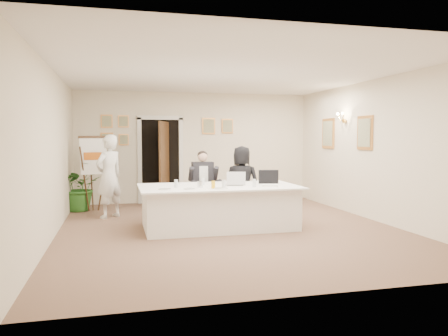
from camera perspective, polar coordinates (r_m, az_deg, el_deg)
floor at (r=8.04m, az=0.67°, el=-7.86°), size 7.00×7.00×0.00m
ceiling at (r=7.95m, az=0.69°, el=12.30°), size 6.00×7.00×0.02m
wall_back at (r=11.29m, az=-3.77°, el=2.71°), size 6.00×0.10×2.80m
wall_front at (r=4.57m, az=11.73°, el=0.76°), size 6.00×0.10×2.80m
wall_left at (r=7.69m, az=-21.52°, el=1.84°), size 0.10×7.00×2.80m
wall_right at (r=9.10m, az=19.31°, el=2.19°), size 0.10×7.00×2.80m
doorway at (r=11.01m, az=-8.13°, el=0.79°), size 1.14×0.86×2.20m
pictures_back_wall at (r=11.15m, az=-7.82°, el=4.98°), size 3.40×0.06×0.80m
pictures_right_wall at (r=10.11m, az=15.49°, el=4.41°), size 0.06×2.20×0.80m
wall_sconce at (r=10.08m, az=15.18°, el=6.41°), size 0.20×0.30×0.24m
conference_table at (r=8.01m, az=-0.67°, el=-5.04°), size 2.87×1.53×0.78m
seated_man at (r=9.10m, az=-2.75°, el=-2.03°), size 0.61×0.65×1.39m
flip_chart at (r=10.12m, az=-16.72°, el=-1.20°), size 0.60×0.42×1.65m
standing_man at (r=9.25m, az=-14.78°, el=-1.07°), size 0.74×0.71×1.71m
standing_woman at (r=8.91m, az=2.34°, el=-1.86°), size 0.86×0.75×1.48m
potted_palm at (r=10.36m, az=-18.35°, el=-2.29°), size 1.27×1.20×1.11m
laptop at (r=8.04m, az=1.35°, el=-1.27°), size 0.44×0.45×0.28m
laptop_bag at (r=8.38m, az=5.83°, el=-1.14°), size 0.38×0.16×0.26m
paper_stack at (r=7.93m, az=6.04°, el=-2.26°), size 0.34×0.28×0.03m
plate_left at (r=7.42m, az=-7.74°, el=-2.76°), size 0.26×0.26×0.01m
plate_mid at (r=7.45m, az=-4.54°, el=-2.72°), size 0.23×0.23×0.01m
plate_near at (r=7.47m, az=-0.37°, el=-2.68°), size 0.24×0.24×0.01m
glass_a at (r=7.72m, az=-6.28°, el=-2.02°), size 0.07×0.07×0.14m
glass_b at (r=7.57m, az=-0.04°, el=-2.12°), size 0.08×0.08×0.14m
glass_c at (r=7.79m, az=3.98°, el=-1.96°), size 0.08×0.08×0.14m
glass_d at (r=8.08m, az=-2.76°, el=-1.74°), size 0.08×0.08×0.14m
oj_glass at (r=7.52m, az=-1.42°, el=-2.20°), size 0.07×0.07×0.13m
steel_jug at (r=7.70m, az=-3.15°, el=-2.14°), size 0.10×0.10×0.11m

